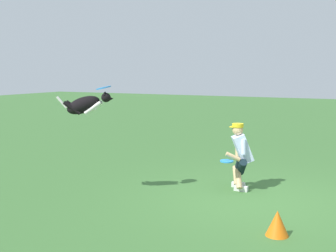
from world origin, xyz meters
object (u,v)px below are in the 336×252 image
at_px(dog, 86,105).
at_px(training_cone, 277,223).
at_px(person, 240,154).
at_px(frisbee_flying, 103,88).
at_px(frisbee_held, 227,161).

distance_m(dog, training_cone, 3.89).
bearing_deg(person, training_cone, 91.78).
distance_m(person, training_cone, 2.49).
distance_m(frisbee_flying, training_cone, 3.80).
bearing_deg(dog, training_cone, -31.98).
bearing_deg(person, dog, 8.49).
height_order(person, frisbee_held, person).
height_order(dog, training_cone, dog).
height_order(frisbee_flying, frisbee_held, frisbee_flying).
height_order(person, frisbee_flying, frisbee_flying).
relative_size(dog, frisbee_flying, 3.51).
distance_m(person, frisbee_held, 0.40).
bearing_deg(frisbee_flying, person, -143.00).
relative_size(frisbee_held, training_cone, 0.70).
bearing_deg(frisbee_held, dog, 32.10).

